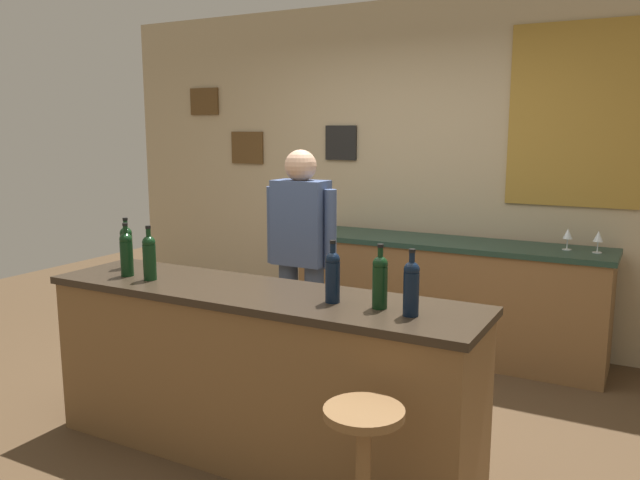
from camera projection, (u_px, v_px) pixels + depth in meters
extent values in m
plane|color=#4C3823|center=(296.00, 424.00, 3.81)|extent=(10.00, 10.00, 0.00)
cube|color=tan|center=(418.00, 171.00, 5.33)|extent=(6.00, 0.06, 2.80)
cube|color=brown|center=(204.00, 101.00, 6.22)|extent=(0.33, 0.02, 0.26)
cube|color=brown|center=(247.00, 148.00, 6.06)|extent=(0.35, 0.02, 0.30)
cube|color=black|center=(341.00, 143.00, 5.58)|extent=(0.30, 0.02, 0.30)
cube|color=#A87F33|center=(575.00, 115.00, 4.65)|extent=(0.95, 0.02, 1.34)
cube|color=brown|center=(257.00, 378.00, 3.39)|extent=(2.37, 0.57, 0.88)
cube|color=#2D2319|center=(256.00, 294.00, 3.31)|extent=(2.41, 0.60, 0.04)
cube|color=brown|center=(446.00, 300.00, 4.98)|extent=(2.37, 0.53, 0.86)
cube|color=#1E382D|center=(448.00, 243.00, 4.90)|extent=(2.42, 0.56, 0.04)
cylinder|color=#384766|center=(314.00, 328.00, 4.27)|extent=(0.13, 0.13, 0.86)
cylinder|color=#384766|center=(289.00, 324.00, 4.36)|extent=(0.13, 0.13, 0.86)
cube|color=#3F517A|center=(301.00, 223.00, 4.19)|extent=(0.36, 0.20, 0.56)
sphere|color=tan|center=(301.00, 166.00, 4.13)|extent=(0.21, 0.21, 0.21)
cylinder|color=#3F517A|center=(330.00, 230.00, 4.10)|extent=(0.08, 0.08, 0.52)
cylinder|color=#3F517A|center=(273.00, 225.00, 4.30)|extent=(0.08, 0.08, 0.52)
cylinder|color=brown|center=(364.00, 413.00, 2.46)|extent=(0.32, 0.32, 0.03)
cylinder|color=black|center=(127.00, 251.00, 3.83)|extent=(0.07, 0.07, 0.20)
sphere|color=black|center=(126.00, 233.00, 3.82)|extent=(0.07, 0.07, 0.07)
cylinder|color=black|center=(126.00, 228.00, 3.81)|extent=(0.03, 0.03, 0.09)
cylinder|color=black|center=(125.00, 219.00, 3.80)|extent=(0.03, 0.03, 0.02)
cylinder|color=black|center=(127.00, 259.00, 3.62)|extent=(0.07, 0.07, 0.20)
sphere|color=black|center=(126.00, 239.00, 3.60)|extent=(0.07, 0.07, 0.07)
cylinder|color=black|center=(125.00, 234.00, 3.60)|extent=(0.03, 0.03, 0.09)
cylinder|color=black|center=(125.00, 224.00, 3.59)|extent=(0.03, 0.03, 0.02)
cylinder|color=black|center=(150.00, 262.00, 3.52)|extent=(0.07, 0.07, 0.20)
sphere|color=black|center=(149.00, 242.00, 3.50)|extent=(0.07, 0.07, 0.07)
cylinder|color=black|center=(148.00, 237.00, 3.50)|extent=(0.03, 0.03, 0.09)
cylinder|color=black|center=(148.00, 227.00, 3.49)|extent=(0.03, 0.03, 0.02)
cylinder|color=black|center=(333.00, 282.00, 3.06)|extent=(0.07, 0.07, 0.20)
sphere|color=black|center=(333.00, 259.00, 3.04)|extent=(0.07, 0.07, 0.07)
cylinder|color=black|center=(333.00, 253.00, 3.04)|extent=(0.03, 0.03, 0.09)
cylinder|color=black|center=(333.00, 242.00, 3.03)|extent=(0.03, 0.03, 0.02)
cylinder|color=black|center=(380.00, 287.00, 2.96)|extent=(0.07, 0.07, 0.20)
sphere|color=black|center=(380.00, 264.00, 2.94)|extent=(0.07, 0.07, 0.07)
cylinder|color=black|center=(380.00, 257.00, 2.94)|extent=(0.03, 0.03, 0.09)
cylinder|color=black|center=(381.00, 246.00, 2.93)|extent=(0.03, 0.03, 0.02)
cylinder|color=black|center=(411.00, 294.00, 2.84)|extent=(0.07, 0.07, 0.20)
sphere|color=black|center=(412.00, 270.00, 2.82)|extent=(0.07, 0.07, 0.07)
cylinder|color=black|center=(412.00, 262.00, 2.82)|extent=(0.03, 0.03, 0.09)
cylinder|color=black|center=(412.00, 251.00, 2.81)|extent=(0.03, 0.03, 0.02)
cylinder|color=silver|center=(567.00, 249.00, 4.53)|extent=(0.06, 0.06, 0.00)
cylinder|color=silver|center=(567.00, 244.00, 4.53)|extent=(0.01, 0.01, 0.07)
cone|color=silver|center=(568.00, 234.00, 4.51)|extent=(0.07, 0.07, 0.08)
cylinder|color=silver|center=(597.00, 252.00, 4.42)|extent=(0.06, 0.06, 0.00)
cylinder|color=silver|center=(598.00, 247.00, 4.41)|extent=(0.01, 0.01, 0.07)
cone|color=silver|center=(598.00, 236.00, 4.40)|extent=(0.07, 0.07, 0.08)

